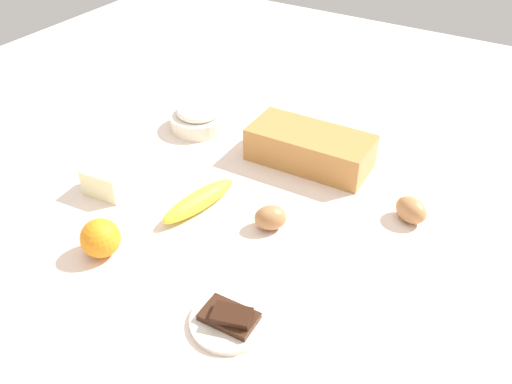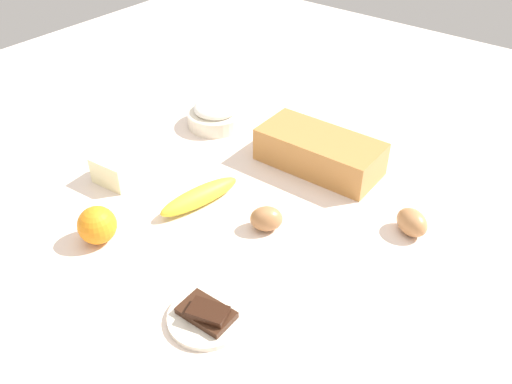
{
  "view_description": "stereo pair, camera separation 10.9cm",
  "coord_description": "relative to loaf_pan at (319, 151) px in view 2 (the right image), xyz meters",
  "views": [
    {
      "loc": [
        0.45,
        -0.74,
        0.69
      ],
      "look_at": [
        0.0,
        0.0,
        0.04
      ],
      "focal_mm": 37.41,
      "sensor_mm": 36.0,
      "label": 1
    },
    {
      "loc": [
        0.54,
        -0.68,
        0.69
      ],
      "look_at": [
        0.0,
        0.0,
        0.04
      ],
      "focal_mm": 37.41,
      "sensor_mm": 36.0,
      "label": 2
    }
  ],
  "objects": [
    {
      "name": "ground_plane",
      "position": [
        -0.02,
        -0.21,
        -0.05
      ],
      "size": [
        2.4,
        2.4,
        0.02
      ],
      "primitive_type": "cube",
      "color": "beige"
    },
    {
      "name": "loaf_pan",
      "position": [
        0.0,
        0.0,
        0.0
      ],
      "size": [
        0.28,
        0.14,
        0.08
      ],
      "rotation": [
        0.0,
        0.0,
        0.03
      ],
      "color": "#B77A3D",
      "rests_on": "ground_plane"
    },
    {
      "name": "flour_bowl",
      "position": [
        -0.31,
        -0.0,
        -0.01
      ],
      "size": [
        0.15,
        0.15,
        0.07
      ],
      "color": "silver",
      "rests_on": "ground_plane"
    },
    {
      "name": "banana",
      "position": [
        -0.12,
        -0.27,
        -0.02
      ],
      "size": [
        0.08,
        0.19,
        0.04
      ],
      "primitive_type": "ellipsoid",
      "rotation": [
        0.0,
        0.0,
        1.36
      ],
      "color": "yellow",
      "rests_on": "ground_plane"
    },
    {
      "name": "orange_fruit",
      "position": [
        -0.19,
        -0.47,
        -0.0
      ],
      "size": [
        0.07,
        0.07,
        0.07
      ],
      "primitive_type": "sphere",
      "color": "orange",
      "rests_on": "ground_plane"
    },
    {
      "name": "butter_block",
      "position": [
        -0.32,
        -0.33,
        -0.01
      ],
      "size": [
        0.1,
        0.07,
        0.06
      ],
      "primitive_type": "cube",
      "rotation": [
        0.0,
        0.0,
        0.09
      ],
      "color": "#F4EDB2",
      "rests_on": "ground_plane"
    },
    {
      "name": "egg_near_butter",
      "position": [
        0.04,
        -0.25,
        -0.02
      ],
      "size": [
        0.08,
        0.08,
        0.05
      ],
      "primitive_type": "ellipsoid",
      "rotation": [
        0.0,
        1.57,
        3.81
      ],
      "color": "#AA7345",
      "rests_on": "ground_plane"
    },
    {
      "name": "egg_beside_bowl",
      "position": [
        0.27,
        -0.08,
        -0.02
      ],
      "size": [
        0.09,
        0.08,
        0.05
      ],
      "primitive_type": "ellipsoid",
      "rotation": [
        0.0,
        1.57,
        2.68
      ],
      "color": "#B37949",
      "rests_on": "ground_plane"
    },
    {
      "name": "chocolate_plate",
      "position": [
        0.1,
        -0.49,
        -0.03
      ],
      "size": [
        0.13,
        0.13,
        0.03
      ],
      "color": "silver",
      "rests_on": "ground_plane"
    }
  ]
}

